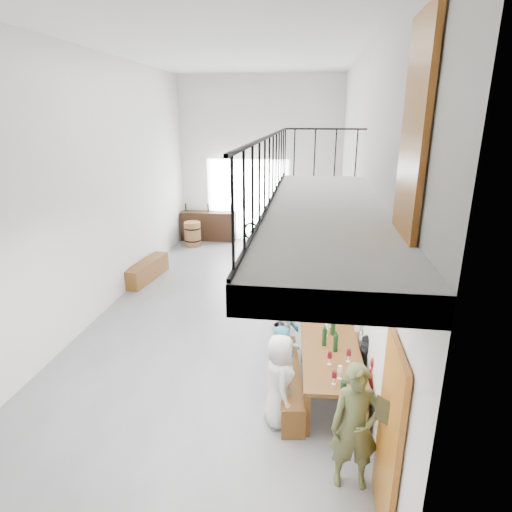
# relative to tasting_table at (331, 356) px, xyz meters

# --- Properties ---
(floor) EXTENTS (12.00, 12.00, 0.00)m
(floor) POSITION_rel_tasting_table_xyz_m (-2.20, 2.81, -0.71)
(floor) COLOR slate
(floor) RESTS_ON ground
(room_walls) EXTENTS (12.00, 12.00, 12.00)m
(room_walls) POSITION_rel_tasting_table_xyz_m (-2.20, 2.81, 2.85)
(room_walls) COLOR white
(room_walls) RESTS_ON ground
(gateway_portal) EXTENTS (2.80, 0.08, 2.80)m
(gateway_portal) POSITION_rel_tasting_table_xyz_m (-2.60, 8.75, 0.69)
(gateway_portal) COLOR white
(gateway_portal) RESTS_ON ground
(right_wall_decor) EXTENTS (0.07, 8.28, 5.07)m
(right_wall_decor) POSITION_rel_tasting_table_xyz_m (0.50, 0.94, 1.04)
(right_wall_decor) COLOR #AE6419
(right_wall_decor) RESTS_ON ground
(balcony) EXTENTS (1.52, 5.62, 4.00)m
(balcony) POSITION_rel_tasting_table_xyz_m (-0.22, -0.32, 2.26)
(balcony) COLOR silver
(balcony) RESTS_ON ground
(tasting_table) EXTENTS (0.99, 2.20, 0.79)m
(tasting_table) POSITION_rel_tasting_table_xyz_m (0.00, 0.00, 0.00)
(tasting_table) COLOR brown
(tasting_table) RESTS_ON ground
(bench_inner) EXTENTS (0.57, 2.07, 0.47)m
(bench_inner) POSITION_rel_tasting_table_xyz_m (-0.63, -0.05, -0.47)
(bench_inner) COLOR brown
(bench_inner) RESTS_ON ground
(bench_wall) EXTENTS (0.38, 2.25, 0.52)m
(bench_wall) POSITION_rel_tasting_table_xyz_m (0.37, 0.09, -0.45)
(bench_wall) COLOR brown
(bench_wall) RESTS_ON ground
(tableware) EXTENTS (0.52, 1.72, 0.35)m
(tableware) POSITION_rel_tasting_table_xyz_m (0.04, 0.04, 0.22)
(tableware) COLOR black
(tableware) RESTS_ON tasting_table
(side_bench) EXTENTS (0.61, 1.83, 0.51)m
(side_bench) POSITION_rel_tasting_table_xyz_m (-4.70, 4.46, -0.45)
(side_bench) COLOR brown
(side_bench) RESTS_ON ground
(oak_barrel) EXTENTS (0.56, 0.56, 0.82)m
(oak_barrel) POSITION_rel_tasting_table_xyz_m (-4.32, 7.65, -0.30)
(oak_barrel) COLOR #996436
(oak_barrel) RESTS_ON ground
(serving_counter) EXTENTS (1.92, 0.59, 1.01)m
(serving_counter) POSITION_rel_tasting_table_xyz_m (-3.95, 8.46, -0.20)
(serving_counter) COLOR #362011
(serving_counter) RESTS_ON ground
(counter_bottles) EXTENTS (1.66, 0.15, 0.28)m
(counter_bottles) POSITION_rel_tasting_table_xyz_m (-3.95, 8.48, 0.44)
(counter_bottles) COLOR black
(counter_bottles) RESTS_ON serving_counter
(guest_left_a) EXTENTS (0.56, 0.75, 1.38)m
(guest_left_a) POSITION_rel_tasting_table_xyz_m (-0.73, -0.71, -0.02)
(guest_left_a) COLOR silver
(guest_left_a) RESTS_ON ground
(guest_left_b) EXTENTS (0.40, 0.51, 1.25)m
(guest_left_b) POSITION_rel_tasting_table_xyz_m (-0.71, -0.18, -0.08)
(guest_left_b) COLOR #26647F
(guest_left_b) RESTS_ON ground
(guest_left_c) EXTENTS (0.54, 0.67, 1.28)m
(guest_left_c) POSITION_rel_tasting_table_xyz_m (-0.73, 0.46, -0.06)
(guest_left_c) COLOR silver
(guest_left_c) RESTS_ON ground
(guest_left_d) EXTENTS (0.73, 0.89, 1.20)m
(guest_left_d) POSITION_rel_tasting_table_xyz_m (-0.74, 0.99, -0.11)
(guest_left_d) COLOR #26647F
(guest_left_d) RESTS_ON ground
(guest_right_a) EXTENTS (0.34, 0.63, 1.03)m
(guest_right_a) POSITION_rel_tasting_table_xyz_m (0.60, -0.49, -0.19)
(guest_right_a) COLOR red
(guest_right_a) RESTS_ON ground
(guest_right_b) EXTENTS (0.61, 1.02, 1.05)m
(guest_right_b) POSITION_rel_tasting_table_xyz_m (0.57, 0.10, -0.18)
(guest_right_b) COLOR black
(guest_right_b) RESTS_ON ground
(guest_right_c) EXTENTS (0.33, 0.50, 1.01)m
(guest_right_c) POSITION_rel_tasting_table_xyz_m (0.63, 0.76, -0.20)
(guest_right_c) COLOR silver
(guest_right_c) RESTS_ON ground
(host_standing) EXTENTS (0.61, 0.42, 1.60)m
(host_standing) POSITION_rel_tasting_table_xyz_m (0.21, -1.67, 0.09)
(host_standing) COLOR #535A32
(host_standing) RESTS_ON ground
(potted_plant) EXTENTS (0.38, 0.35, 0.38)m
(potted_plant) POSITION_rel_tasting_table_xyz_m (0.25, 3.37, -0.52)
(potted_plant) COLOR #174516
(potted_plant) RESTS_ON ground
(bicycle_near) EXTENTS (2.08, 1.37, 1.03)m
(bicycle_near) POSITION_rel_tasting_table_xyz_m (-1.82, 8.27, -0.19)
(bicycle_near) COLOR black
(bicycle_near) RESTS_ON ground
(bicycle_far) EXTENTS (1.57, 0.87, 0.91)m
(bicycle_far) POSITION_rel_tasting_table_xyz_m (-1.53, 8.07, -0.25)
(bicycle_far) COLOR black
(bicycle_far) RESTS_ON ground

